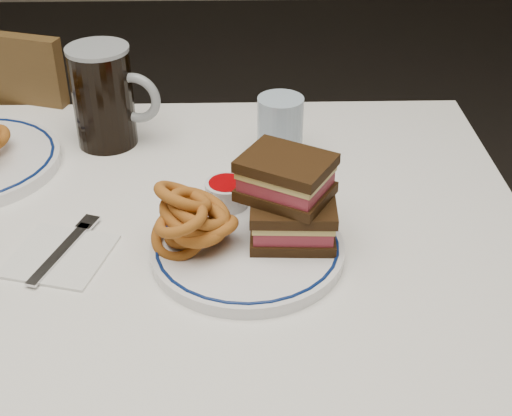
{
  "coord_description": "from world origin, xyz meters",
  "views": [
    {
      "loc": [
        0.23,
        -0.78,
        1.31
      ],
      "look_at": [
        0.25,
        -0.04,
        0.82
      ],
      "focal_mm": 50.0,
      "sensor_mm": 36.0,
      "label": 1
    }
  ],
  "objects_px": {
    "main_plate": "(247,249)",
    "chair_far": "(29,186)",
    "reuben_sandwich": "(289,199)",
    "beer_mug": "(105,96)"
  },
  "relations": [
    {
      "from": "chair_far",
      "to": "main_plate",
      "type": "relative_size",
      "value": 3.47
    },
    {
      "from": "beer_mug",
      "to": "reuben_sandwich",
      "type": "bearing_deg",
      "value": -46.91
    },
    {
      "from": "chair_far",
      "to": "reuben_sandwich",
      "type": "height_order",
      "value": "reuben_sandwich"
    },
    {
      "from": "chair_far",
      "to": "main_plate",
      "type": "xyz_separation_m",
      "value": [
        0.48,
        -0.63,
        0.28
      ]
    },
    {
      "from": "reuben_sandwich",
      "to": "beer_mug",
      "type": "relative_size",
      "value": 0.83
    },
    {
      "from": "main_plate",
      "to": "chair_far",
      "type": "bearing_deg",
      "value": 127.55
    },
    {
      "from": "main_plate",
      "to": "reuben_sandwich",
      "type": "height_order",
      "value": "reuben_sandwich"
    },
    {
      "from": "chair_far",
      "to": "reuben_sandwich",
      "type": "xyz_separation_m",
      "value": [
        0.54,
        -0.61,
        0.35
      ]
    },
    {
      "from": "main_plate",
      "to": "reuben_sandwich",
      "type": "relative_size",
      "value": 1.83
    },
    {
      "from": "beer_mug",
      "to": "chair_far",
      "type": "bearing_deg",
      "value": 129.73
    }
  ]
}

